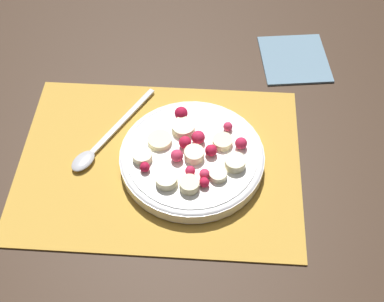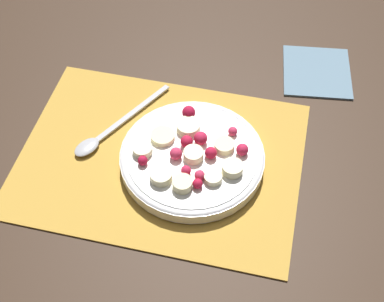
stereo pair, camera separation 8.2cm
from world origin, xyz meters
name	(u,v)px [view 2 (the right image)]	position (x,y,z in m)	size (l,w,h in m)	color
ground_plane	(161,159)	(0.00, 0.00, 0.00)	(3.00, 3.00, 0.00)	#382619
placemat	(161,157)	(0.00, 0.00, 0.00)	(0.44, 0.33, 0.01)	gold
fruit_bowl	(192,157)	(0.05, 0.00, 0.02)	(0.23, 0.23, 0.04)	white
spoon	(105,134)	(-0.10, 0.02, 0.01)	(0.12, 0.19, 0.01)	#B2B2B7
napkin	(317,71)	(0.23, 0.25, 0.00)	(0.14, 0.14, 0.01)	slate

